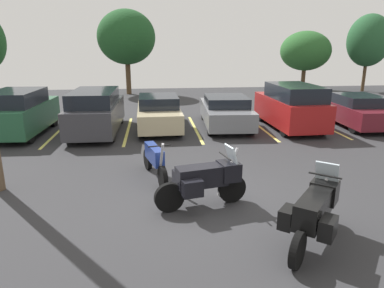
{
  "coord_description": "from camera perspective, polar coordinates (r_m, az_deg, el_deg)",
  "views": [
    {
      "loc": [
        -1.33,
        -7.65,
        3.62
      ],
      "look_at": [
        -0.21,
        2.49,
        0.7
      ],
      "focal_mm": 32.96,
      "sensor_mm": 36.0,
      "label": 1
    }
  ],
  "objects": [
    {
      "name": "car_charcoal",
      "position": [
        15.16,
        -15.25,
        5.1
      ],
      "size": [
        1.89,
        4.8,
        1.81
      ],
      "color": "#38383D",
      "rests_on": "ground"
    },
    {
      "name": "tree_right",
      "position": [
        30.81,
        26.69,
        14.73
      ],
      "size": [
        3.14,
        3.14,
        5.77
      ],
      "color": "#4C3823",
      "rests_on": "ground"
    },
    {
      "name": "motorcycle_second",
      "position": [
        6.98,
        19.26,
        -10.05
      ],
      "size": [
        1.6,
        1.87,
        1.4
      ],
      "color": "black",
      "rests_on": "ground"
    },
    {
      "name": "parking_stripes",
      "position": [
        15.45,
        -10.34,
        2.17
      ],
      "size": [
        23.58,
        5.09,
        0.01
      ],
      "color": "#EAE066",
      "rests_on": "ground"
    },
    {
      "name": "car_maroon",
      "position": [
        17.71,
        24.89,
        4.98
      ],
      "size": [
        1.97,
        4.6,
        1.41
      ],
      "color": "maroon",
      "rests_on": "ground"
    },
    {
      "name": "car_champagne",
      "position": [
        15.56,
        -5.43,
        5.14
      ],
      "size": [
        1.87,
        4.68,
        1.46
      ],
      "color": "#C1B289",
      "rests_on": "ground"
    },
    {
      "name": "motorcycle_third",
      "position": [
        9.72,
        -6.07,
        -2.54
      ],
      "size": [
        0.78,
        2.15,
        1.24
      ],
      "color": "black",
      "rests_on": "ground"
    },
    {
      "name": "motorcycle_touring",
      "position": [
        8.01,
        2.16,
        -5.7
      ],
      "size": [
        2.18,
        1.04,
        1.4
      ],
      "color": "black",
      "rests_on": "ground"
    },
    {
      "name": "car_grey",
      "position": [
        15.87,
        5.48,
        5.28
      ],
      "size": [
        2.2,
        4.63,
        1.38
      ],
      "color": "slate",
      "rests_on": "ground"
    },
    {
      "name": "ground",
      "position": [
        8.59,
        3.24,
        -9.36
      ],
      "size": [
        44.0,
        44.0,
        0.1
      ],
      "primitive_type": "cube",
      "color": "#2D2D30"
    },
    {
      "name": "tree_rear",
      "position": [
        29.7,
        17.89,
        14.14
      ],
      "size": [
        3.86,
        3.86,
        4.56
      ],
      "color": "#4C3823",
      "rests_on": "ground"
    },
    {
      "name": "tree_far_left",
      "position": [
        26.56,
        -10.57,
        16.62
      ],
      "size": [
        4.11,
        4.11,
        5.96
      ],
      "color": "#4C3823",
      "rests_on": "ground"
    },
    {
      "name": "car_green",
      "position": [
        15.91,
        -26.09,
        4.59
      ],
      "size": [
        2.04,
        4.32,
        1.84
      ],
      "color": "#235638",
      "rests_on": "ground"
    },
    {
      "name": "car_red",
      "position": [
        16.03,
        15.72,
        5.87
      ],
      "size": [
        1.93,
        4.47,
        1.94
      ],
      "color": "maroon",
      "rests_on": "ground"
    }
  ]
}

